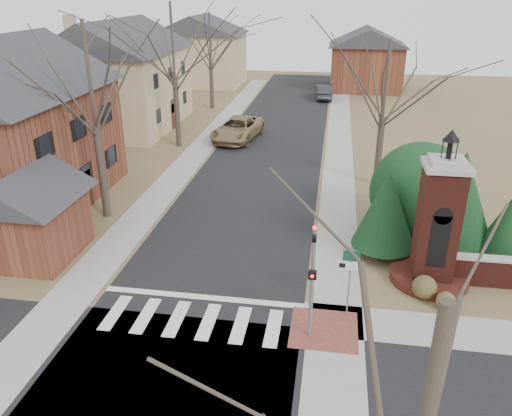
% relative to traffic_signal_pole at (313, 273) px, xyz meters
% --- Properties ---
extents(ground, '(120.00, 120.00, 0.00)m').
position_rel_traffic_signal_pole_xyz_m(ground, '(-4.30, -0.57, -2.59)').
color(ground, brown).
rests_on(ground, ground).
extents(main_street, '(8.00, 70.00, 0.01)m').
position_rel_traffic_signal_pole_xyz_m(main_street, '(-4.30, 21.43, -2.58)').
color(main_street, black).
rests_on(main_street, ground).
extents(cross_street, '(120.00, 8.00, 0.01)m').
position_rel_traffic_signal_pole_xyz_m(cross_street, '(-4.30, -3.57, -2.58)').
color(cross_street, black).
rests_on(cross_street, ground).
extents(crosswalk_zone, '(8.00, 2.20, 0.02)m').
position_rel_traffic_signal_pole_xyz_m(crosswalk_zone, '(-4.30, 0.23, -2.58)').
color(crosswalk_zone, silver).
rests_on(crosswalk_zone, ground).
extents(stop_bar, '(8.00, 0.35, 0.02)m').
position_rel_traffic_signal_pole_xyz_m(stop_bar, '(-4.30, 1.73, -2.58)').
color(stop_bar, silver).
rests_on(stop_bar, ground).
extents(sidewalk_right_main, '(2.00, 60.00, 0.02)m').
position_rel_traffic_signal_pole_xyz_m(sidewalk_right_main, '(0.90, 21.43, -2.58)').
color(sidewalk_right_main, gray).
rests_on(sidewalk_right_main, ground).
extents(sidewalk_left, '(2.00, 60.00, 0.02)m').
position_rel_traffic_signal_pole_xyz_m(sidewalk_left, '(-9.50, 21.43, -2.58)').
color(sidewalk_left, gray).
rests_on(sidewalk_left, ground).
extents(curb_apron, '(2.40, 2.40, 0.02)m').
position_rel_traffic_signal_pole_xyz_m(curb_apron, '(0.50, 0.43, -2.57)').
color(curb_apron, brown).
rests_on(curb_apron, ground).
extents(traffic_signal_pole, '(0.28, 0.41, 4.50)m').
position_rel_traffic_signal_pole_xyz_m(traffic_signal_pole, '(0.00, 0.00, 0.00)').
color(traffic_signal_pole, slate).
rests_on(traffic_signal_pole, ground).
extents(sign_post, '(0.90, 0.07, 2.75)m').
position_rel_traffic_signal_pole_xyz_m(sign_post, '(1.29, 1.41, -0.64)').
color(sign_post, slate).
rests_on(sign_post, ground).
extents(brick_gate_monument, '(3.20, 3.20, 6.47)m').
position_rel_traffic_signal_pole_xyz_m(brick_gate_monument, '(4.70, 4.42, -0.42)').
color(brick_gate_monument, '#4F1D17').
rests_on(brick_gate_monument, ground).
extents(house_stucco_left, '(9.80, 12.80, 9.28)m').
position_rel_traffic_signal_pole_xyz_m(house_stucco_left, '(-17.80, 26.42, 2.01)').
color(house_stucco_left, '#C8B385').
rests_on(house_stucco_left, ground).
extents(garage_left, '(4.80, 4.80, 4.29)m').
position_rel_traffic_signal_pole_xyz_m(garage_left, '(-12.82, 3.92, -0.35)').
color(garage_left, brown).
rests_on(garage_left, ground).
extents(house_distant_left, '(10.80, 8.80, 8.53)m').
position_rel_traffic_signal_pole_xyz_m(house_distant_left, '(-16.31, 47.42, 1.66)').
color(house_distant_left, '#C8B385').
rests_on(house_distant_left, ground).
extents(house_distant_right, '(8.80, 8.80, 7.30)m').
position_rel_traffic_signal_pole_xyz_m(house_distant_right, '(3.69, 47.42, 1.06)').
color(house_distant_right, brown).
rests_on(house_distant_right, ground).
extents(evergreen_near, '(2.80, 2.80, 4.10)m').
position_rel_traffic_signal_pole_xyz_m(evergreen_near, '(2.90, 6.43, -0.29)').
color(evergreen_near, '#473D33').
rests_on(evergreen_near, ground).
extents(evergreen_mid, '(3.40, 3.40, 4.70)m').
position_rel_traffic_signal_pole_xyz_m(evergreen_mid, '(6.20, 7.63, 0.01)').
color(evergreen_mid, '#473D33').
rests_on(evergreen_mid, ground).
extents(evergreen_far, '(2.40, 2.40, 3.30)m').
position_rel_traffic_signal_pole_xyz_m(evergreen_far, '(8.20, 6.63, -0.69)').
color(evergreen_far, '#473D33').
rests_on(evergreen_far, ground).
extents(evergreen_mass, '(4.80, 4.80, 4.80)m').
position_rel_traffic_signal_pole_xyz_m(evergreen_mass, '(4.70, 8.93, -0.19)').
color(evergreen_mass, '#113316').
rests_on(evergreen_mass, ground).
extents(bare_tree_0, '(8.05, 8.05, 11.15)m').
position_rel_traffic_signal_pole_xyz_m(bare_tree_0, '(-11.30, 8.43, 5.11)').
color(bare_tree_0, '#473D33').
rests_on(bare_tree_0, ground).
extents(bare_tree_1, '(8.40, 8.40, 11.64)m').
position_rel_traffic_signal_pole_xyz_m(bare_tree_1, '(-11.30, 21.43, 5.44)').
color(bare_tree_1, '#473D33').
rests_on(bare_tree_1, ground).
extents(bare_tree_2, '(7.35, 7.35, 10.19)m').
position_rel_traffic_signal_pole_xyz_m(bare_tree_2, '(-11.80, 34.43, 4.44)').
color(bare_tree_2, '#473D33').
rests_on(bare_tree_2, ground).
extents(bare_tree_3, '(7.00, 7.00, 9.70)m').
position_rel_traffic_signal_pole_xyz_m(bare_tree_3, '(3.20, 15.43, 4.10)').
color(bare_tree_3, '#473D33').
rests_on(bare_tree_3, ground).
extents(pickup_truck, '(3.77, 6.56, 1.72)m').
position_rel_traffic_signal_pole_xyz_m(pickup_truck, '(-7.15, 23.81, -1.72)').
color(pickup_truck, '#92734F').
rests_on(pickup_truck, ground).
extents(distant_car, '(2.04, 4.78, 1.53)m').
position_rel_traffic_signal_pole_xyz_m(distant_car, '(-0.90, 40.69, -1.82)').
color(distant_car, '#2D3033').
rests_on(distant_car, ground).
extents(dry_shrub_left, '(0.96, 0.96, 0.96)m').
position_rel_traffic_signal_pole_xyz_m(dry_shrub_left, '(4.30, 3.09, -2.11)').
color(dry_shrub_left, brown).
rests_on(dry_shrub_left, ground).
extents(dry_shrub_right, '(0.72, 0.72, 0.72)m').
position_rel_traffic_signal_pole_xyz_m(dry_shrub_right, '(5.00, 2.43, -2.23)').
color(dry_shrub_right, brown).
rests_on(dry_shrub_right, ground).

